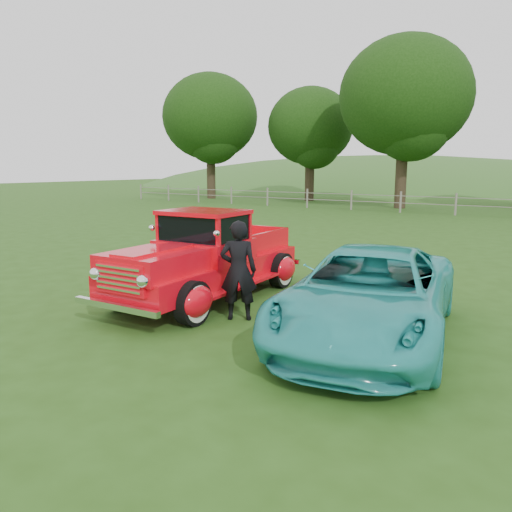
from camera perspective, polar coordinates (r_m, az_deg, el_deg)
The scene contains 9 objects.
ground at distance 9.06m, azimuth -9.19°, elevation -6.70°, with size 140.00×140.00×0.00m, color #274B14.
distant_hills at distance 66.94m, azimuth 24.88°, elevation 3.14°, with size 116.00×60.00×18.00m.
fence_line at distance 29.01m, azimuth 21.86°, elevation 5.52°, with size 48.00×0.12×1.20m.
tree_far_west at distance 41.63m, azimuth -5.26°, elevation 15.53°, with size 7.60×7.60×9.93m.
tree_mid_west at distance 38.84m, azimuth 6.25°, elevation 14.51°, with size 6.40×6.40×8.46m.
tree_near_west at distance 33.13m, azimuth 16.68°, elevation 17.07°, with size 8.00×8.00×10.42m.
red_pickup at distance 9.94m, azimuth -5.67°, elevation -0.38°, with size 2.39×5.05×1.78m.
teal_sedan at distance 7.80m, azimuth 12.81°, elevation -4.35°, with size 2.29×4.96×1.38m, color teal.
man at distance 8.53m, azimuth -2.02°, elevation -1.66°, with size 0.63×0.41×1.72m, color black.
Camera 1 is at (5.94, -6.33, 2.62)m, focal length 35.00 mm.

